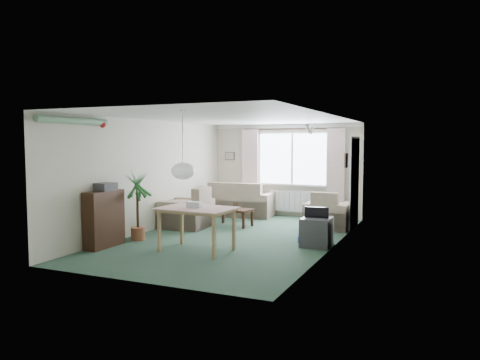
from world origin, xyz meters
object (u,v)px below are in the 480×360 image
at_px(coffee_table, 233,217).
at_px(tv_cube, 317,232).
at_px(houseplant, 138,206).
at_px(pet_bed, 313,240).
at_px(armchair_left, 186,207).
at_px(armchair_corner, 328,210).
at_px(dining_table, 197,230).
at_px(bookshelf, 104,219).
at_px(sofa, 239,199).

xyz_separation_m(coffee_table, tv_cube, (2.30, -1.31, 0.06)).
height_order(houseplant, tv_cube, houseplant).
xyz_separation_m(coffee_table, pet_bed, (2.17, -1.04, -0.14)).
bearing_deg(armchair_left, armchair_corner, 108.17).
xyz_separation_m(armchair_corner, pet_bed, (0.09, -1.60, -0.36)).
relative_size(armchair_corner, dining_table, 0.78).
height_order(armchair_left, tv_cube, armchair_left).
relative_size(bookshelf, houseplant, 0.76).
bearing_deg(armchair_corner, tv_cube, 95.80).
relative_size(coffee_table, houseplant, 0.65).
relative_size(sofa, pet_bed, 3.03).
relative_size(sofa, armchair_corner, 1.89).
relative_size(houseplant, dining_table, 1.13).
relative_size(bookshelf, dining_table, 0.86).
xyz_separation_m(sofa, bookshelf, (-0.74, -4.44, 0.07)).
distance_m(armchair_corner, coffee_table, 2.16).
xyz_separation_m(sofa, armchair_left, (-0.40, -2.06, 0.01)).
bearing_deg(armchair_left, dining_table, 31.92).
bearing_deg(armchair_left, houseplant, -7.93).
xyz_separation_m(armchair_left, houseplant, (-0.15, -1.63, 0.22)).
xyz_separation_m(bookshelf, houseplant, (0.19, 0.76, 0.16)).
xyz_separation_m(houseplant, tv_cube, (3.35, 0.89, -0.41)).
distance_m(sofa, coffee_table, 1.58).
distance_m(armchair_corner, bookshelf, 4.83).
bearing_deg(bookshelf, houseplant, 75.54).
relative_size(sofa, coffee_table, 2.01).
distance_m(coffee_table, tv_cube, 2.65).
height_order(sofa, tv_cube, sofa).
distance_m(bookshelf, tv_cube, 3.91).
bearing_deg(dining_table, sofa, 103.47).
distance_m(bookshelf, dining_table, 1.76).
height_order(houseplant, dining_table, houseplant).
bearing_deg(tv_cube, houseplant, -167.41).
height_order(sofa, pet_bed, sofa).
bearing_deg(houseplant, dining_table, -13.33).
height_order(tv_cube, pet_bed, tv_cube).
distance_m(coffee_table, dining_table, 2.61).
height_order(armchair_corner, dining_table, armchair_corner).
bearing_deg(bookshelf, armchair_left, 81.48).
xyz_separation_m(armchair_left, pet_bed, (3.06, -0.47, -0.40)).
distance_m(armchair_left, bookshelf, 2.41).
bearing_deg(bookshelf, sofa, 80.13).
relative_size(armchair_left, houseplant, 0.75).
bearing_deg(coffee_table, houseplant, -115.47).
height_order(armchair_corner, tv_cube, armchair_corner).
height_order(bookshelf, tv_cube, bookshelf).
distance_m(armchair_left, houseplant, 1.65).
relative_size(armchair_corner, tv_cube, 1.62).
relative_size(dining_table, tv_cube, 2.07).
bearing_deg(dining_table, armchair_left, 124.58).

